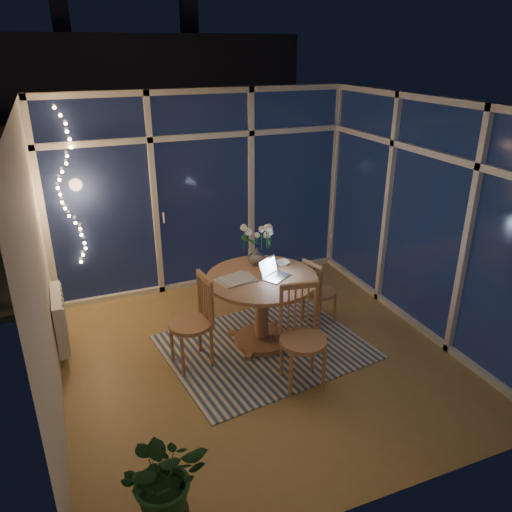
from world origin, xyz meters
name	(u,v)px	position (x,y,z in m)	size (l,w,h in m)	color
floor	(261,356)	(0.00, 0.00, 0.00)	(4.00, 4.00, 0.00)	olive
ceiling	(263,104)	(0.00, 0.00, 2.60)	(4.00, 4.00, 0.00)	silver
wall_back	(203,192)	(0.00, 2.00, 1.30)	(4.00, 0.04, 2.60)	beige
wall_front	(385,353)	(0.00, -2.00, 1.30)	(4.00, 0.04, 2.60)	beige
wall_left	(40,277)	(-2.00, 0.00, 1.30)	(0.04, 4.00, 2.60)	beige
wall_right	(428,219)	(2.00, 0.00, 1.30)	(0.04, 4.00, 2.60)	beige
window_wall_back	(204,192)	(0.00, 1.96, 1.30)	(4.00, 0.10, 2.60)	silver
window_wall_right	(425,219)	(1.96, 0.00, 1.30)	(0.10, 4.00, 2.60)	silver
radiator	(60,319)	(-1.94, 0.90, 0.40)	(0.10, 0.70, 0.58)	silver
fairy_lights	(68,190)	(-1.65, 1.88, 1.52)	(0.24, 0.10, 1.85)	#FFB566
garden_patio	(187,218)	(0.50, 5.00, -0.06)	(12.00, 6.00, 0.10)	black
garden_fence	(153,166)	(0.00, 5.50, 0.90)	(11.00, 0.08, 1.80)	#331D12
neighbour_roof	(136,85)	(0.30, 8.50, 2.20)	(7.00, 3.00, 2.20)	#30333A
garden_shrubs	(130,227)	(-0.80, 3.40, 0.45)	(0.90, 0.90, 0.90)	black
rug	(265,347)	(0.11, 0.15, 0.01)	(2.08, 1.67, 0.01)	beige
dining_table	(262,311)	(0.11, 0.25, 0.41)	(1.19, 1.19, 0.81)	#A26A49
chair_left	(190,322)	(-0.71, 0.16, 0.50)	(0.46, 0.46, 0.99)	#A26A49
chair_right	(320,291)	(0.92, 0.41, 0.42)	(0.39, 0.39, 0.84)	#A26A49
chair_front	(303,339)	(0.19, -0.57, 0.51)	(0.48, 0.48, 1.03)	#A26A49
laptop	(276,269)	(0.24, 0.18, 0.92)	(0.29, 0.25, 0.21)	silver
flower_vase	(256,256)	(0.18, 0.58, 0.92)	(0.20, 0.20, 0.21)	white
bowl	(282,263)	(0.44, 0.46, 0.83)	(0.15, 0.15, 0.04)	white
newspapers	(238,280)	(-0.16, 0.26, 0.82)	(0.35, 0.26, 0.02)	beige
phone	(276,279)	(0.22, 0.14, 0.82)	(0.11, 0.05, 0.01)	black
potted_plant	(166,486)	(-1.38, -1.65, 0.38)	(0.54, 0.47, 0.76)	#1B4B23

